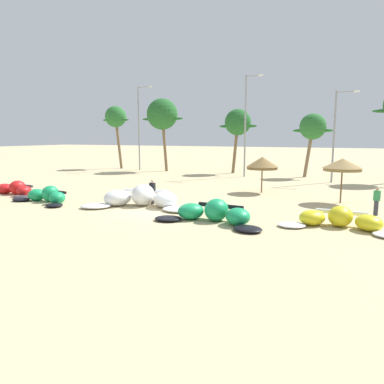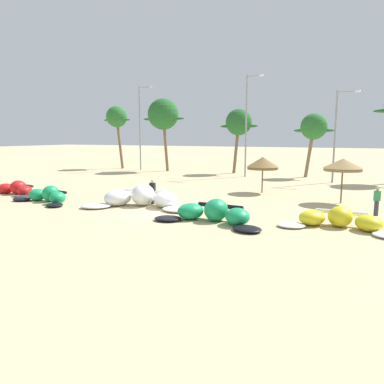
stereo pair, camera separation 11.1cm
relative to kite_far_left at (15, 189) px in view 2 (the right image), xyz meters
The scene contains 17 objects.
ground_plane 13.53m from the kite_far_left, ahead, with size 260.00×260.00×0.00m, color #C6B284.
kite_far_left is the anchor object (origin of this frame).
kite_left 4.89m from the kite_far_left, 15.67° to the right, with size 5.06×2.74×1.10m.
kite_left_of_center 11.33m from the kite_far_left, ahead, with size 7.21×4.22×1.38m.
kite_center 17.14m from the kite_far_left, ahead, with size 6.20×3.06×1.17m.
kite_right_of_center 23.05m from the kite_far_left, ahead, with size 5.90×2.73×1.02m.
beach_umbrella_near_van 19.15m from the kite_far_left, 27.91° to the left, with size 2.49×2.49×2.82m.
beach_umbrella_middle 23.78m from the kite_far_left, 16.26° to the left, with size 2.53×2.53×2.98m.
person_near_kites 11.61m from the kite_far_left, ahead, with size 0.36×0.24×1.62m.
person_by_umbrellas 24.97m from the kite_far_left, ahead, with size 0.36×0.24×1.62m.
palm_leftmost 24.36m from the kite_far_left, 106.99° to the left, with size 4.31×2.87×8.46m.
palm_left 22.73m from the kite_far_left, 87.89° to the left, with size 5.83×3.89×9.09m.
palm_left_of_gap 25.63m from the kite_far_left, 65.50° to the left, with size 4.64×3.09×7.59m.
palm_center_left 29.40m from the kite_far_left, 49.12° to the left, with size 4.16×2.78×6.81m.
lamppost_west 22.43m from the kite_far_left, 96.50° to the left, with size 2.17×0.24×10.70m.
lamppost_west_center 23.75m from the kite_far_left, 57.50° to the left, with size 1.90×0.24×10.83m.
lamppost_east_center 28.44m from the kite_far_left, 39.83° to the left, with size 2.09×0.24×8.60m.
Camera 2 is at (10.36, -18.28, 4.42)m, focal length 34.26 mm.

